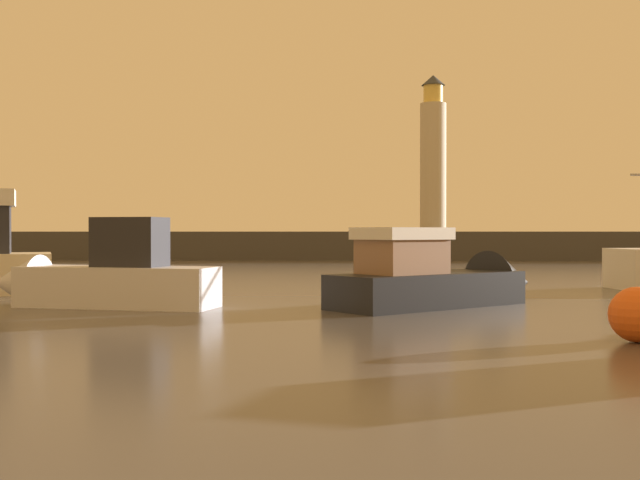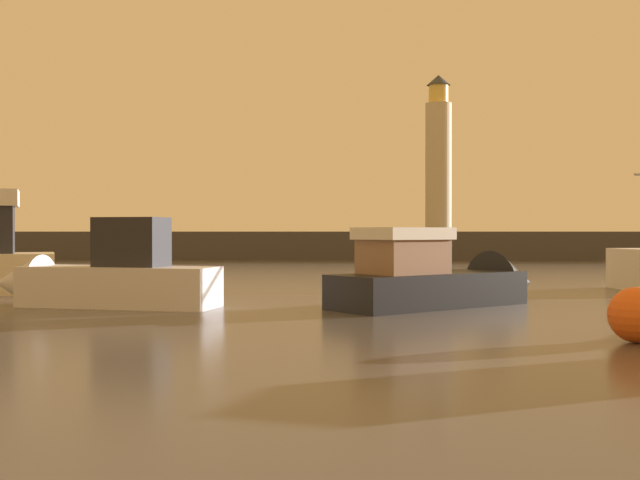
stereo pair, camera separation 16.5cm
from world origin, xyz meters
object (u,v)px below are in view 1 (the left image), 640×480
at_px(motorboat_1, 96,278).
at_px(motorboat_2, 451,280).
at_px(lighthouse, 433,158).
at_px(mooring_buoy, 637,315).

bearing_deg(motorboat_1, motorboat_2, 5.33).
bearing_deg(motorboat_1, lighthouse, 71.18).
relative_size(lighthouse, motorboat_1, 1.71).
relative_size(motorboat_1, motorboat_2, 0.99).
xyz_separation_m(lighthouse, mooring_buoy, (-0.66, -42.67, -6.71)).
bearing_deg(lighthouse, mooring_buoy, -90.89).
height_order(lighthouse, mooring_buoy, lighthouse).
xyz_separation_m(motorboat_1, mooring_buoy, (11.73, -6.30, -0.25)).
distance_m(motorboat_2, mooring_buoy, 7.56).
relative_size(lighthouse, mooring_buoy, 11.24).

